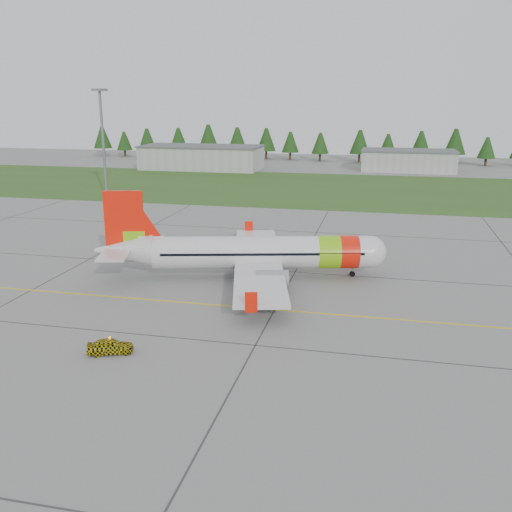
# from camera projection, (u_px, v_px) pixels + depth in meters

# --- Properties ---
(ground) EXTENTS (320.00, 320.00, 0.00)m
(ground) POSITION_uv_depth(u_px,v_px,m) (137.00, 334.00, 46.72)
(ground) COLOR gray
(ground) RESTS_ON ground
(aircraft) EXTENTS (30.71, 28.86, 9.45)m
(aircraft) POSITION_uv_depth(u_px,v_px,m) (255.00, 253.00, 60.99)
(aircraft) COLOR silver
(aircraft) RESTS_ON ground
(follow_me_car) EXTENTS (1.59, 1.71, 3.45)m
(follow_me_car) POSITION_uv_depth(u_px,v_px,m) (109.00, 332.00, 42.76)
(follow_me_car) COLOR yellow
(follow_me_car) RESTS_ON ground
(service_van) EXTENTS (1.59, 1.52, 4.11)m
(service_van) POSITION_uv_depth(u_px,v_px,m) (125.00, 192.00, 104.96)
(service_van) COLOR silver
(service_van) RESTS_ON ground
(grass_strip) EXTENTS (320.00, 50.00, 0.03)m
(grass_strip) POSITION_uv_depth(u_px,v_px,m) (294.00, 187.00, 123.81)
(grass_strip) COLOR #30561E
(grass_strip) RESTS_ON ground
(taxi_guideline) EXTENTS (120.00, 0.25, 0.02)m
(taxi_guideline) POSITION_uv_depth(u_px,v_px,m) (172.00, 301.00, 54.23)
(taxi_guideline) COLOR gold
(taxi_guideline) RESTS_ON ground
(hangar_west) EXTENTS (32.00, 14.00, 6.00)m
(hangar_west) POSITION_uv_depth(u_px,v_px,m) (202.00, 158.00, 155.70)
(hangar_west) COLOR #A8A8A3
(hangar_west) RESTS_ON ground
(hangar_east) EXTENTS (24.00, 12.00, 5.20)m
(hangar_east) POSITION_uv_depth(u_px,v_px,m) (408.00, 161.00, 151.66)
(hangar_east) COLOR #A8A8A3
(hangar_east) RESTS_ON ground
(floodlight_mast) EXTENTS (0.50, 0.50, 20.00)m
(floodlight_mast) POSITION_uv_depth(u_px,v_px,m) (103.00, 147.00, 105.37)
(floodlight_mast) COLOR slate
(floodlight_mast) RESTS_ON ground
(treeline) EXTENTS (160.00, 8.00, 10.00)m
(treeline) POSITION_uv_depth(u_px,v_px,m) (323.00, 145.00, 175.13)
(treeline) COLOR #1C3F14
(treeline) RESTS_ON ground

